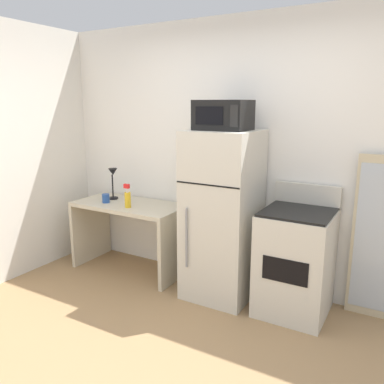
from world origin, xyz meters
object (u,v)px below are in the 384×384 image
(microwave, at_px, (223,115))
(oven_range, at_px, (295,261))
(refrigerator, at_px, (222,215))
(spray_bottle, at_px, (128,198))
(leaning_mirror, at_px, (380,239))
(desk_lamp, at_px, (113,178))
(desk, at_px, (130,223))
(coffee_mug, at_px, (106,198))

(microwave, distance_m, oven_range, 1.41)
(microwave, xyz_separation_m, oven_range, (0.69, 0.04, -1.23))
(refrigerator, relative_size, microwave, 3.41)
(spray_bottle, distance_m, leaning_mirror, 2.37)
(microwave, height_order, leaning_mirror, microwave)
(desk_lamp, bearing_deg, microwave, -3.87)
(desk, distance_m, leaning_mirror, 2.45)
(desk, distance_m, microwave, 1.62)
(leaning_mirror, bearing_deg, microwave, -167.35)
(refrigerator, height_order, oven_range, refrigerator)
(desk, relative_size, spray_bottle, 4.87)
(oven_range, xyz_separation_m, leaning_mirror, (0.62, 0.26, 0.23))
(oven_range, bearing_deg, microwave, -176.73)
(spray_bottle, xyz_separation_m, microwave, (1.02, 0.10, 0.85))
(coffee_mug, distance_m, leaning_mirror, 2.69)
(desk, xyz_separation_m, leaning_mirror, (2.43, 0.26, 0.17))
(desk, xyz_separation_m, oven_range, (1.81, 0.00, -0.06))
(desk_lamp, distance_m, microwave, 1.55)
(refrigerator, bearing_deg, coffee_mug, -176.56)
(microwave, relative_size, oven_range, 0.42)
(desk_lamp, relative_size, leaning_mirror, 0.25)
(desk, bearing_deg, refrigerator, -0.82)
(coffee_mug, distance_m, refrigerator, 1.36)
(spray_bottle, height_order, oven_range, oven_range)
(spray_bottle, bearing_deg, desk, 123.92)
(desk, relative_size, microwave, 2.64)
(refrigerator, xyz_separation_m, oven_range, (0.69, 0.02, -0.32))
(refrigerator, xyz_separation_m, leaning_mirror, (1.31, 0.27, -0.08))
(desk, xyz_separation_m, refrigerator, (1.11, -0.02, 0.26))
(desk, height_order, refrigerator, refrigerator)
(desk_lamp, bearing_deg, spray_bottle, -28.37)
(desk_lamp, height_order, coffee_mug, desk_lamp)
(coffee_mug, bearing_deg, oven_range, 2.79)
(spray_bottle, height_order, refrigerator, refrigerator)
(desk_lamp, bearing_deg, leaning_mirror, 4.28)
(desk, bearing_deg, microwave, -1.90)
(desk, distance_m, refrigerator, 1.14)
(desk_lamp, xyz_separation_m, oven_range, (2.07, -0.05, -0.52))
(desk_lamp, xyz_separation_m, spray_bottle, (0.36, -0.19, -0.14))
(refrigerator, bearing_deg, spray_bottle, -173.23)
(microwave, relative_size, leaning_mirror, 0.33)
(coffee_mug, distance_m, spray_bottle, 0.34)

